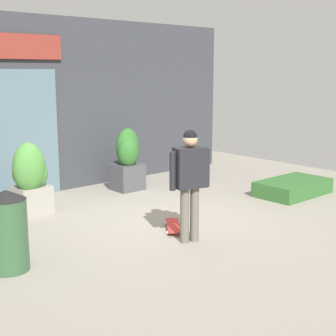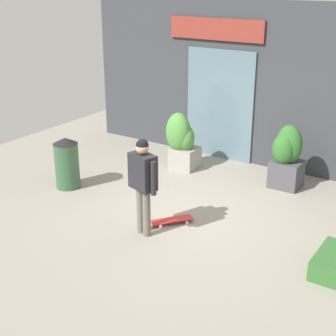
% 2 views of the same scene
% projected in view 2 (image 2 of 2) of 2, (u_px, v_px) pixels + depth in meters
% --- Properties ---
extents(ground_plane, '(12.00, 12.00, 0.00)m').
position_uv_depth(ground_plane, '(188.00, 216.00, 8.86)').
color(ground_plane, gray).
extents(building_facade, '(8.84, 0.31, 3.52)m').
position_uv_depth(building_facade, '(264.00, 87.00, 10.69)').
color(building_facade, '#383A3F').
rests_on(building_facade, ground_plane).
extents(skateboarder, '(0.61, 0.38, 1.64)m').
position_uv_depth(skateboarder, '(143.00, 177.00, 7.89)').
color(skateboarder, '#666056').
rests_on(skateboarder, ground_plane).
extents(skateboard, '(0.61, 0.71, 0.08)m').
position_uv_depth(skateboard, '(172.00, 220.00, 8.57)').
color(skateboard, red).
rests_on(skateboard, ground_plane).
extents(planter_box_left, '(0.59, 0.57, 1.30)m').
position_uv_depth(planter_box_left, '(287.00, 157.00, 9.82)').
color(planter_box_left, '#47474C').
rests_on(planter_box_left, ground_plane).
extents(planter_box_right, '(0.66, 0.65, 1.27)m').
position_uv_depth(planter_box_right, '(182.00, 140.00, 10.80)').
color(planter_box_right, gray).
rests_on(planter_box_right, ground_plane).
extents(trash_bin, '(0.49, 0.49, 1.04)m').
position_uv_depth(trash_bin, '(67.00, 163.00, 9.87)').
color(trash_bin, '#335938').
rests_on(trash_bin, ground_plane).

